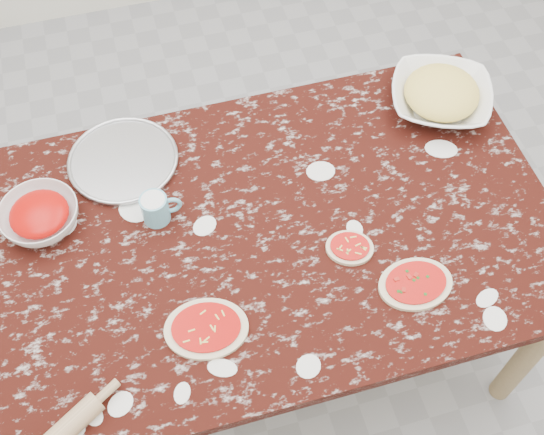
{
  "coord_description": "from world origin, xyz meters",
  "views": [
    {
      "loc": [
        -0.27,
        -0.97,
        2.33
      ],
      "look_at": [
        0.0,
        0.0,
        0.8
      ],
      "focal_mm": 44.42,
      "sensor_mm": 36.0,
      "label": 1
    }
  ],
  "objects_px": {
    "worktable": "(272,243)",
    "flour_mug": "(156,208)",
    "sauce_bowl": "(41,217)",
    "cheese_bowl": "(440,98)",
    "pizza_tray": "(123,161)"
  },
  "relations": [
    {
      "from": "pizza_tray",
      "to": "flour_mug",
      "type": "height_order",
      "value": "flour_mug"
    },
    {
      "from": "pizza_tray",
      "to": "cheese_bowl",
      "type": "relative_size",
      "value": 1.03
    },
    {
      "from": "worktable",
      "to": "cheese_bowl",
      "type": "bearing_deg",
      "value": 25.28
    },
    {
      "from": "sauce_bowl",
      "to": "cheese_bowl",
      "type": "height_order",
      "value": "cheese_bowl"
    },
    {
      "from": "sauce_bowl",
      "to": "flour_mug",
      "type": "bearing_deg",
      "value": -12.19
    },
    {
      "from": "pizza_tray",
      "to": "cheese_bowl",
      "type": "xyz_separation_m",
      "value": [
        0.99,
        -0.04,
        0.03
      ]
    },
    {
      "from": "worktable",
      "to": "sauce_bowl",
      "type": "distance_m",
      "value": 0.65
    },
    {
      "from": "sauce_bowl",
      "to": "flour_mug",
      "type": "relative_size",
      "value": 1.9
    },
    {
      "from": "sauce_bowl",
      "to": "cheese_bowl",
      "type": "distance_m",
      "value": 1.25
    },
    {
      "from": "pizza_tray",
      "to": "flour_mug",
      "type": "distance_m",
      "value": 0.24
    },
    {
      "from": "cheese_bowl",
      "to": "flour_mug",
      "type": "xyz_separation_m",
      "value": [
        -0.93,
        -0.18,
        0.01
      ]
    },
    {
      "from": "flour_mug",
      "to": "sauce_bowl",
      "type": "bearing_deg",
      "value": 167.81
    },
    {
      "from": "worktable",
      "to": "flour_mug",
      "type": "xyz_separation_m",
      "value": [
        -0.3,
        0.12,
        0.13
      ]
    },
    {
      "from": "pizza_tray",
      "to": "sauce_bowl",
      "type": "bearing_deg",
      "value": -147.99
    },
    {
      "from": "pizza_tray",
      "to": "flour_mug",
      "type": "bearing_deg",
      "value": -73.92
    }
  ]
}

